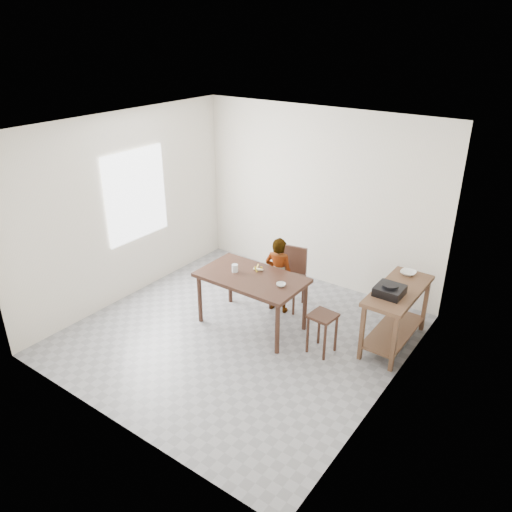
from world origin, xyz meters
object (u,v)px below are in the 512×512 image
Objects in this scene: child at (279,275)px; stool at (322,333)px; dining_table at (252,301)px; dining_chair at (287,279)px; prep_counter at (395,317)px.

child is 2.08× the size of stool.
dining_chair reaches higher than dining_table.
stool is (-0.66, -0.68, -0.13)m from prep_counter.
dining_chair is at bearing 143.99° from stool.
prep_counter is 1.67m from child.
child is at bearing -114.02° from dining_chair.
stool is (0.99, -0.53, -0.29)m from child.
prep_counter reaches higher than stool.
dining_table is at bearing -157.85° from prep_counter.
prep_counter is 1.08× the size of child.
prep_counter is (1.72, 0.70, 0.03)m from dining_table.
dining_chair is (0.11, 0.71, 0.06)m from dining_table.
child is at bearing -174.79° from prep_counter.
dining_chair is at bearing 81.38° from dining_table.
child reaches higher than dining_table.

